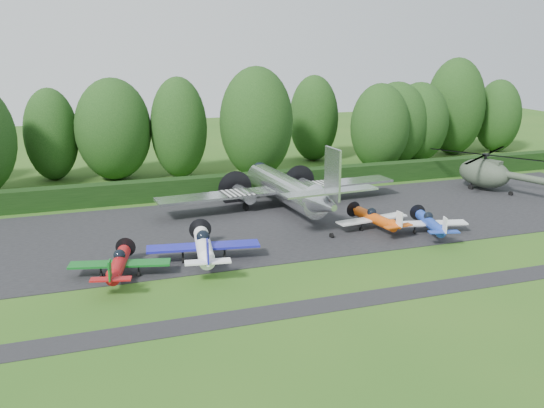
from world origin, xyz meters
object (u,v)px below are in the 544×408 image
object	(u,v)px
light_plane_orange	(375,218)
light_plane_blue	(430,223)
helicopter	(485,171)
sign_board	(508,162)
light_plane_red	(119,264)
light_plane_white	(204,246)
transport_plane	(286,189)

from	to	relation	value
light_plane_orange	light_plane_blue	world-z (taller)	light_plane_orange
helicopter	sign_board	world-z (taller)	helicopter
light_plane_red	sign_board	size ratio (longest dim) A/B	2.09
light_plane_blue	helicopter	world-z (taller)	helicopter
light_plane_orange	sign_board	distance (m)	29.17
sign_board	light_plane_blue	bearing A→B (deg)	-133.82
light_plane_white	sign_board	xyz separation A→B (m)	(39.96, 17.50, -0.01)
transport_plane	light_plane_blue	bearing A→B (deg)	-46.43
light_plane_orange	helicopter	world-z (taller)	helicopter
light_plane_white	helicopter	xyz separation A→B (m)	(31.79, 11.15, 0.78)
light_plane_orange	light_plane_white	bearing A→B (deg)	-162.16
light_plane_blue	helicopter	xyz separation A→B (m)	(13.46, 10.81, 1.04)
helicopter	light_plane_red	bearing A→B (deg)	-142.88
transport_plane	sign_board	distance (m)	30.79
light_plane_blue	helicopter	bearing A→B (deg)	24.96
transport_plane	light_plane_blue	distance (m)	13.21
light_plane_red	light_plane_blue	xyz separation A→B (m)	(24.16, 1.30, -0.05)
light_plane_white	light_plane_orange	xyz separation A→B (m)	(14.78, 2.78, -0.25)
light_plane_white	helicopter	bearing A→B (deg)	10.45
light_plane_red	light_plane_blue	bearing A→B (deg)	-10.45
light_plane_blue	light_plane_red	bearing A→B (deg)	169.27
light_plane_orange	helicopter	xyz separation A→B (m)	(17.01, 8.37, 1.02)
light_plane_blue	sign_board	size ratio (longest dim) A/B	1.99
transport_plane	helicopter	size ratio (longest dim) A/B	1.68
light_plane_red	helicopter	bearing A→B (deg)	4.32
transport_plane	light_plane_red	size ratio (longest dim) A/B	3.36
transport_plane	light_plane_red	distance (m)	19.58
light_plane_white	light_plane_orange	bearing A→B (deg)	1.77
helicopter	light_plane_white	bearing A→B (deg)	-141.41
light_plane_red	light_plane_white	distance (m)	5.92
transport_plane	helicopter	xyz separation A→B (m)	(21.81, 0.62, -0.03)
light_plane_white	sign_board	bearing A→B (deg)	14.78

